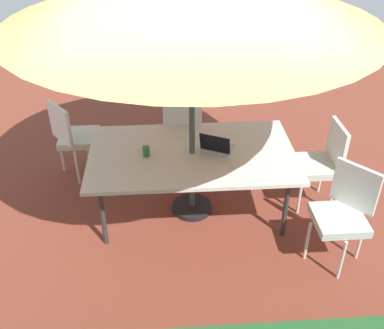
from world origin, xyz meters
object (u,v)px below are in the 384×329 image
(chair_northwest, at_px, (344,211))
(laptop, at_px, (217,146))
(chair_south, at_px, (184,133))
(cup, at_px, (146,151))
(chair_southeast, at_px, (74,135))
(chair_west, at_px, (321,161))
(dining_table, at_px, (192,156))

(chair_northwest, xyz_separation_m, laptop, (1.09, -0.82, 0.25))
(chair_south, bearing_deg, cup, 70.01)
(chair_south, bearing_deg, chair_southeast, 6.08)
(chair_south, xyz_separation_m, cup, (0.42, 0.79, 0.25))
(chair_west, height_order, chair_southeast, same)
(chair_northwest, bearing_deg, chair_south, 179.84)
(chair_south, height_order, laptop, chair_south)
(chair_southeast, height_order, laptop, chair_southeast)
(chair_southeast, bearing_deg, chair_west, -143.95)
(chair_west, relative_size, cup, 9.35)
(dining_table, height_order, chair_northwest, chair_northwest)
(chair_northwest, xyz_separation_m, chair_south, (1.39, -1.55, 0.00))
(chair_west, relative_size, laptop, 2.48)
(chair_south, distance_m, chair_west, 1.61)
(dining_table, distance_m, chair_northwest, 1.57)
(cup, bearing_deg, chair_west, -177.46)
(chair_south, distance_m, laptop, 0.83)
(dining_table, height_order, laptop, laptop)
(dining_table, xyz_separation_m, chair_northwest, (-1.35, 0.80, -0.16))
(laptop, relative_size, cup, 3.78)
(chair_west, height_order, cup, chair_west)
(laptop, bearing_deg, dining_table, 32.06)
(chair_northwest, relative_size, chair_south, 1.00)
(chair_southeast, relative_size, laptop, 2.48)
(chair_northwest, distance_m, cup, 1.99)
(chair_south, xyz_separation_m, chair_southeast, (1.30, -0.05, 0.00))
(dining_table, bearing_deg, chair_west, -177.95)
(dining_table, relative_size, chair_south, 2.16)
(chair_south, height_order, cup, chair_south)
(chair_west, bearing_deg, chair_northwest, -5.03)
(chair_southeast, bearing_deg, cup, -172.24)
(dining_table, xyz_separation_m, chair_southeast, (1.35, -0.81, -0.16))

